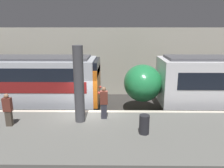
{
  "coord_description": "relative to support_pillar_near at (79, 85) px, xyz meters",
  "views": [
    {
      "loc": [
        1.41,
        -11.35,
        5.51
      ],
      "look_at": [
        1.27,
        0.92,
        2.29
      ],
      "focal_mm": 35.0,
      "sensor_mm": 36.0,
      "label": 1
    }
  ],
  "objects": [
    {
      "name": "ground_plane",
      "position": [
        0.27,
        1.42,
        -2.86
      ],
      "size": [
        120.0,
        120.0,
        0.0
      ],
      "primitive_type": "plane",
      "color": "#33302D"
    },
    {
      "name": "person_waiting",
      "position": [
        -3.23,
        -0.56,
        -1.02
      ],
      "size": [
        0.38,
        0.24,
        1.57
      ],
      "color": "#473D33",
      "rests_on": "platform"
    },
    {
      "name": "support_pillar_near",
      "position": [
        0.0,
        0.0,
        0.0
      ],
      "size": [
        0.48,
        0.48,
        3.7
      ],
      "color": "#47474C",
      "rests_on": "platform"
    },
    {
      "name": "station_rear_barrier",
      "position": [
        0.27,
        7.72,
        -0.13
      ],
      "size": [
        50.0,
        0.15,
        5.46
      ],
      "color": "#B2AD9E",
      "rests_on": "ground"
    },
    {
      "name": "platform",
      "position": [
        0.27,
        -1.07,
        -2.35
      ],
      "size": [
        40.0,
        4.97,
        1.02
      ],
      "color": "slate",
      "rests_on": "ground"
    },
    {
      "name": "trash_bin",
      "position": [
        2.97,
        -1.26,
        -1.42
      ],
      "size": [
        0.44,
        0.44,
        0.85
      ],
      "color": "#232328",
      "rests_on": "platform"
    },
    {
      "name": "person_walking",
      "position": [
        1.16,
        0.35,
        -0.98
      ],
      "size": [
        0.38,
        0.24,
        1.66
      ],
      "color": "#2D2D38",
      "rests_on": "platform"
    }
  ]
}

